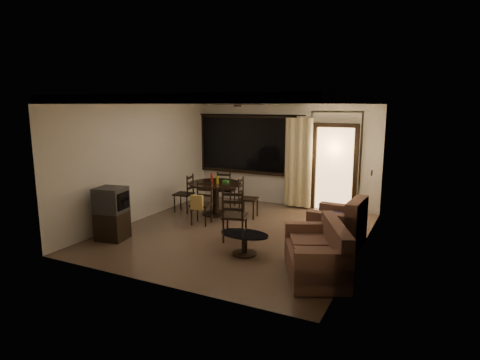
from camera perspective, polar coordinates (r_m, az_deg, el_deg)
The scene contains 12 objects.
ground at distance 8.52m, azimuth -0.32°, elevation -7.45°, with size 5.50×5.50×0.00m, color #7F6651.
room_shell at distance 9.54m, azimuth 7.68°, elevation 5.66°, with size 5.50×6.70×5.50m.
dining_table at distance 9.74m, azimuth -3.55°, elevation -1.36°, with size 1.26×1.26×1.01m.
dining_chair_west at distance 10.15m, azimuth -7.94°, elevation -2.91°, with size 0.48×0.48×0.95m.
dining_chair_east at distance 9.55m, azimuth 1.14°, elevation -3.67°, with size 0.48×0.48×0.95m.
dining_chair_south at distance 9.05m, azimuth -5.54°, elevation -4.39°, with size 0.48×0.53×0.95m.
dining_chair_north at distance 10.53m, azimuth -1.97°, elevation -2.31°, with size 0.48×0.48×0.95m.
tv_cabinet at distance 8.35m, azimuth -17.78°, elevation -4.55°, with size 0.63×0.59×1.05m.
sofa at distance 6.50m, azimuth 11.18°, elevation -10.44°, with size 1.40×1.75×0.83m.
armchair at distance 7.83m, azimuth 14.05°, elevation -6.49°, with size 0.97×0.97×0.92m.
coffee_table at distance 7.24m, azimuth 0.65°, elevation -8.58°, with size 0.90×0.54×0.39m.
side_chair at distance 7.92m, azimuth -0.76°, elevation -6.47°, with size 0.58×0.58×1.06m.
Camera 1 is at (3.62, -7.24, 2.65)m, focal length 30.00 mm.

